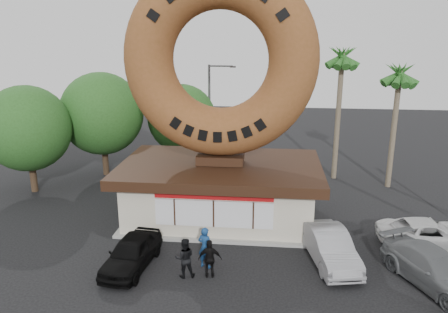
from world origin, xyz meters
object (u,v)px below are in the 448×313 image
person_left (205,247)px  person_right (210,259)px  car_black (131,253)px  car_grey (435,269)px  car_silver (330,247)px  giant_donut (220,60)px  person_center (185,258)px  street_lamp (211,111)px  donut_shop (220,189)px  car_white (429,234)px

person_left → person_right: 0.88m
car_black → car_grey: size_ratio=0.81×
person_right → car_silver: person_right is taller
person_left → car_black: bearing=26.7°
person_left → giant_donut: bearing=-70.1°
giant_donut → person_center: 10.37m
giant_donut → car_black: bearing=-119.8°
person_right → giant_donut: bearing=-93.1°
street_lamp → car_grey: bearing=-54.0°
donut_shop → car_black: donut_shop is taller
donut_shop → person_right: 6.44m
car_grey → car_white: size_ratio=1.05×
giant_donut → person_right: 10.30m
car_white → donut_shop: bearing=73.9°
person_left → car_white: (10.82, 3.18, -0.30)m
person_right → car_white: bearing=-164.7°
street_lamp → person_right: (2.12, -16.38, -3.60)m
donut_shop → car_silver: size_ratio=2.37×
person_right → street_lamp: bearing=-88.1°
donut_shop → car_grey: bearing=-31.5°
donut_shop → car_white: (10.76, -2.38, -1.08)m
street_lamp → car_white: size_ratio=1.61×
donut_shop → person_left: donut_shop is taller
street_lamp → person_center: (1.02, -16.47, -3.58)m
car_black → car_grey: car_grey is taller
car_black → car_white: car_black is taller
person_center → person_right: (1.10, 0.09, -0.03)m
person_left → car_silver: person_left is taller
person_center → car_grey: 10.65m
car_silver → car_white: car_silver is taller
giant_donut → car_silver: (5.63, -4.50, -8.18)m
person_center → car_black: person_center is taller
car_black → car_grey: 13.21m
street_lamp → car_grey: 20.16m
donut_shop → car_white: 11.07m
car_grey → car_white: car_grey is taller
person_left → car_grey: person_left is taller
person_left → person_center: 1.19m
person_left → car_white: 11.28m
car_silver → car_white: bearing=10.8°
giant_donut → person_right: size_ratio=5.87×
car_grey → person_right: bearing=156.4°
car_silver → car_grey: size_ratio=0.91×
car_black → car_white: bearing=20.5°
car_grey → car_white: bearing=49.5°
car_white → person_center: bearing=105.7°
street_lamp → car_silver: bearing=-62.7°
street_lamp → person_right: bearing=-82.6°
donut_shop → person_left: (-0.06, -5.56, -0.78)m
donut_shop → car_black: (-3.40, -5.93, -1.04)m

